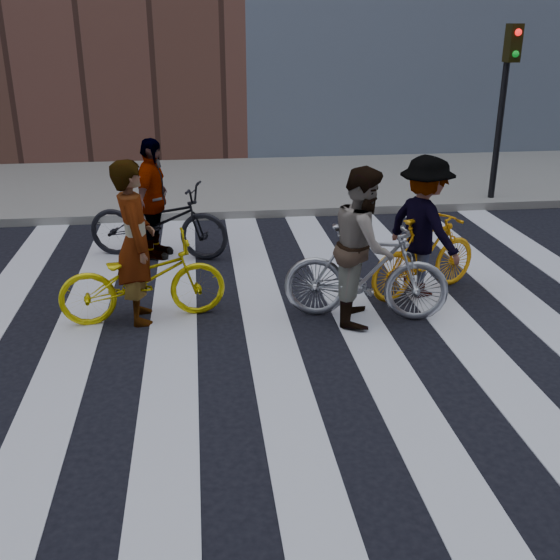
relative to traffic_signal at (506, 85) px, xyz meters
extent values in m
plane|color=black|center=(-4.40, -5.32, -2.28)|extent=(100.00, 100.00, 0.00)
cube|color=gray|center=(-4.40, 2.18, -2.20)|extent=(100.00, 5.00, 0.15)
cube|color=silver|center=(-7.15, -5.32, -2.27)|extent=(0.55, 10.00, 0.01)
cube|color=silver|center=(-6.05, -5.32, -2.27)|extent=(0.55, 10.00, 0.01)
cube|color=silver|center=(-4.95, -5.32, -2.27)|extent=(0.55, 10.00, 0.01)
cube|color=silver|center=(-3.85, -5.32, -2.27)|extent=(0.55, 10.00, 0.01)
cube|color=silver|center=(-2.75, -5.32, -2.27)|extent=(0.55, 10.00, 0.01)
cube|color=silver|center=(-1.65, -5.32, -2.27)|extent=(0.55, 10.00, 0.01)
cylinder|color=black|center=(0.00, 0.08, -0.68)|extent=(0.12, 0.12, 3.20)
cube|color=black|center=(0.00, -0.07, 0.72)|extent=(0.22, 0.28, 0.65)
sphere|color=red|center=(0.00, -0.22, 0.90)|extent=(0.12, 0.12, 0.12)
sphere|color=#0CCC26|center=(0.00, -0.22, 0.54)|extent=(0.12, 0.12, 0.12)
imported|color=#D6C50B|center=(-6.38, -4.49, -1.77)|extent=(2.02, 0.94, 1.02)
imported|color=#9D9FA6|center=(-3.76, -4.80, -1.70)|extent=(2.02, 1.01, 1.17)
imported|color=#FAA00D|center=(-2.81, -4.14, -1.75)|extent=(1.81, 1.19, 1.06)
imported|color=black|center=(-6.31, -2.23, -1.72)|extent=(2.27, 1.31, 1.13)
imported|color=slate|center=(-6.43, -4.49, -1.31)|extent=(0.56, 0.76, 1.93)
imported|color=slate|center=(-3.81, -4.80, -1.36)|extent=(0.90, 1.04, 1.85)
imported|color=slate|center=(-2.86, -4.14, -1.37)|extent=(1.11, 1.35, 1.82)
imported|color=slate|center=(-6.36, -2.23, -1.38)|extent=(0.71, 1.13, 1.80)
camera|label=1|loc=(-5.68, -11.83, 1.04)|focal=42.00mm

